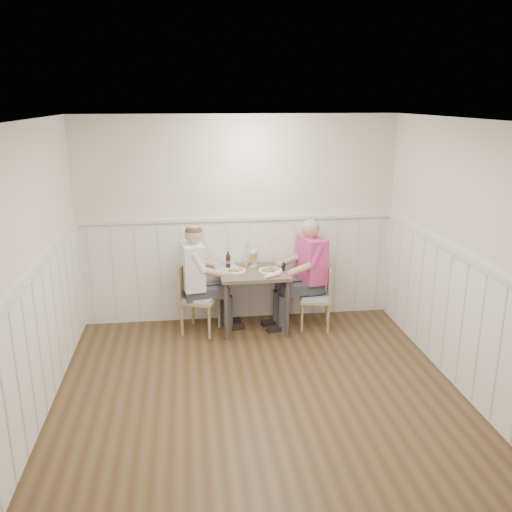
{
  "coord_description": "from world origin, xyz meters",
  "views": [
    {
      "loc": [
        -0.64,
        -4.39,
        2.78
      ],
      "look_at": [
        0.15,
        1.64,
        1.0
      ],
      "focal_mm": 38.0,
      "sensor_mm": 36.0,
      "label": 1
    }
  ],
  "objects_px": {
    "dining_table": "(254,279)",
    "man_in_pink": "(308,280)",
    "chair_right": "(319,295)",
    "chair_left": "(196,295)",
    "grass_vase": "(246,253)",
    "diner_cream": "(197,287)",
    "beer_bottle": "(228,261)"
  },
  "relations": [
    {
      "from": "chair_left",
      "to": "grass_vase",
      "type": "relative_size",
      "value": 2.61
    },
    {
      "from": "man_in_pink",
      "to": "chair_left",
      "type": "bearing_deg",
      "value": -178.27
    },
    {
      "from": "chair_right",
      "to": "man_in_pink",
      "type": "xyz_separation_m",
      "value": [
        -0.11,
        0.13,
        0.15
      ]
    },
    {
      "from": "dining_table",
      "to": "diner_cream",
      "type": "xyz_separation_m",
      "value": [
        -0.7,
        0.01,
        -0.07
      ]
    },
    {
      "from": "beer_bottle",
      "to": "dining_table",
      "type": "bearing_deg",
      "value": -30.37
    },
    {
      "from": "dining_table",
      "to": "chair_left",
      "type": "height_order",
      "value": "chair_left"
    },
    {
      "from": "chair_right",
      "to": "dining_table",
      "type": "bearing_deg",
      "value": 174.06
    },
    {
      "from": "dining_table",
      "to": "grass_vase",
      "type": "bearing_deg",
      "value": 103.95
    },
    {
      "from": "chair_right",
      "to": "chair_left",
      "type": "relative_size",
      "value": 0.91
    },
    {
      "from": "chair_right",
      "to": "beer_bottle",
      "type": "distance_m",
      "value": 1.21
    },
    {
      "from": "chair_right",
      "to": "beer_bottle",
      "type": "xyz_separation_m",
      "value": [
        -1.1,
        0.26,
        0.42
      ]
    },
    {
      "from": "dining_table",
      "to": "man_in_pink",
      "type": "relative_size",
      "value": 0.6
    },
    {
      "from": "man_in_pink",
      "to": "grass_vase",
      "type": "relative_size",
      "value": 4.17
    },
    {
      "from": "dining_table",
      "to": "chair_left",
      "type": "bearing_deg",
      "value": 179.3
    },
    {
      "from": "grass_vase",
      "to": "dining_table",
      "type": "bearing_deg",
      "value": -76.05
    },
    {
      "from": "diner_cream",
      "to": "man_in_pink",
      "type": "bearing_deg",
      "value": 1.51
    },
    {
      "from": "dining_table",
      "to": "chair_right",
      "type": "xyz_separation_m",
      "value": [
        0.8,
        -0.08,
        -0.21
      ]
    },
    {
      "from": "chair_left",
      "to": "man_in_pink",
      "type": "height_order",
      "value": "man_in_pink"
    },
    {
      "from": "man_in_pink",
      "to": "chair_right",
      "type": "bearing_deg",
      "value": -50.13
    },
    {
      "from": "chair_right",
      "to": "diner_cream",
      "type": "distance_m",
      "value": 1.52
    },
    {
      "from": "diner_cream",
      "to": "grass_vase",
      "type": "bearing_deg",
      "value": 22.01
    },
    {
      "from": "diner_cream",
      "to": "beer_bottle",
      "type": "xyz_separation_m",
      "value": [
        0.4,
        0.16,
        0.27
      ]
    },
    {
      "from": "man_in_pink",
      "to": "grass_vase",
      "type": "bearing_deg",
      "value": 163.84
    },
    {
      "from": "beer_bottle",
      "to": "man_in_pink",
      "type": "bearing_deg",
      "value": -7.17
    },
    {
      "from": "beer_bottle",
      "to": "chair_left",
      "type": "bearing_deg",
      "value": -157.91
    },
    {
      "from": "dining_table",
      "to": "chair_left",
      "type": "xyz_separation_m",
      "value": [
        -0.71,
        0.01,
        -0.17
      ]
    },
    {
      "from": "chair_right",
      "to": "grass_vase",
      "type": "distance_m",
      "value": 1.05
    },
    {
      "from": "dining_table",
      "to": "man_in_pink",
      "type": "bearing_deg",
      "value": 4.22
    },
    {
      "from": "grass_vase",
      "to": "chair_left",
      "type": "bearing_deg",
      "value": -157.84
    },
    {
      "from": "chair_left",
      "to": "man_in_pink",
      "type": "distance_m",
      "value": 1.41
    },
    {
      "from": "diner_cream",
      "to": "grass_vase",
      "type": "xyz_separation_m",
      "value": [
        0.63,
        0.26,
        0.32
      ]
    },
    {
      "from": "dining_table",
      "to": "grass_vase",
      "type": "relative_size",
      "value": 2.5
    }
  ]
}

